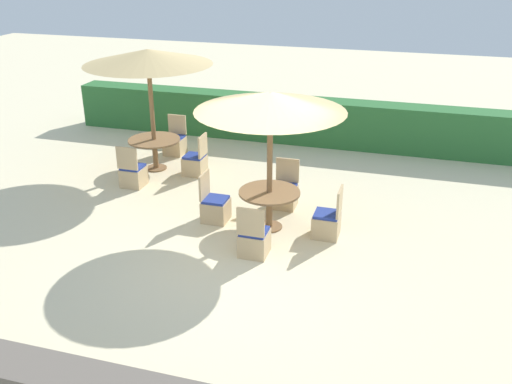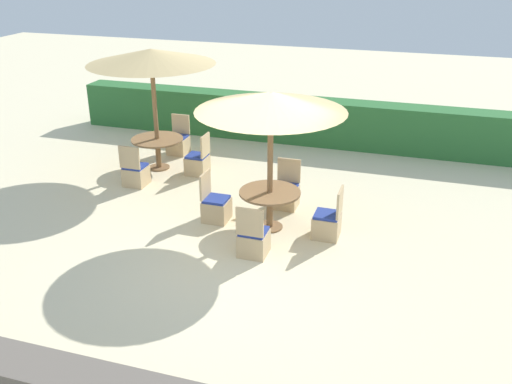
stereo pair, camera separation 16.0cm
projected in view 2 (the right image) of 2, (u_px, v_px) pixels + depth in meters
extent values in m
plane|color=beige|center=(245.00, 255.00, 9.47)|extent=(40.00, 40.00, 0.00)
cube|color=#2D6B33|center=(320.00, 122.00, 14.46)|extent=(13.00, 0.70, 1.14)
cylinder|color=olive|center=(155.00, 113.00, 12.58)|extent=(0.10, 0.10, 2.62)
cone|color=tan|center=(151.00, 56.00, 12.08)|extent=(2.76, 2.76, 0.32)
cylinder|color=olive|center=(159.00, 167.00, 13.10)|extent=(0.48, 0.48, 0.03)
cylinder|color=olive|center=(158.00, 154.00, 12.97)|extent=(0.12, 0.12, 0.67)
cylinder|color=olive|center=(157.00, 139.00, 12.83)|extent=(1.16, 1.16, 0.04)
cube|color=tan|center=(197.00, 165.00, 12.71)|extent=(0.46, 0.46, 0.40)
cube|color=#233893|center=(197.00, 156.00, 12.62)|extent=(0.42, 0.42, 0.05)
cube|color=tan|center=(205.00, 145.00, 12.46)|extent=(0.04, 0.46, 0.48)
cube|color=tan|center=(136.00, 176.00, 12.13)|extent=(0.46, 0.46, 0.40)
cube|color=#233893|center=(135.00, 166.00, 12.04)|extent=(0.42, 0.42, 0.05)
cube|color=tan|center=(129.00, 158.00, 11.75)|extent=(0.46, 0.04, 0.48)
cube|color=tan|center=(178.00, 146.00, 13.92)|extent=(0.46, 0.46, 0.40)
cube|color=#233893|center=(178.00, 137.00, 13.83)|extent=(0.42, 0.42, 0.05)
cube|color=tan|center=(181.00, 124.00, 13.91)|extent=(0.46, 0.04, 0.48)
cylinder|color=olive|center=(270.00, 165.00, 9.91)|extent=(0.10, 0.10, 2.42)
cone|color=tan|center=(271.00, 102.00, 9.45)|extent=(2.58, 2.58, 0.32)
cylinder|color=olive|center=(270.00, 227.00, 10.39)|extent=(0.48, 0.48, 0.03)
cylinder|color=olive|center=(270.00, 211.00, 10.26)|extent=(0.12, 0.12, 0.68)
cylinder|color=olive|center=(270.00, 193.00, 10.11)|extent=(1.10, 1.10, 0.04)
cube|color=tan|center=(286.00, 197.00, 11.12)|extent=(0.46, 0.46, 0.40)
cube|color=#233893|center=(286.00, 187.00, 11.03)|extent=(0.42, 0.42, 0.05)
cube|color=tan|center=(289.00, 170.00, 11.11)|extent=(0.46, 0.04, 0.48)
cube|color=tan|center=(254.00, 243.00, 9.44)|extent=(0.46, 0.46, 0.40)
cube|color=#233893|center=(254.00, 231.00, 9.35)|extent=(0.42, 0.42, 0.05)
cube|color=tan|center=(250.00, 222.00, 9.06)|extent=(0.46, 0.04, 0.48)
cube|color=tan|center=(217.00, 210.00, 10.59)|extent=(0.46, 0.46, 0.40)
cube|color=#233893|center=(216.00, 199.00, 10.50)|extent=(0.42, 0.42, 0.05)
cube|color=tan|center=(205.00, 185.00, 10.45)|extent=(0.04, 0.46, 0.48)
cube|color=tan|center=(326.00, 226.00, 10.00)|extent=(0.46, 0.46, 0.40)
cube|color=#233893|center=(327.00, 215.00, 9.91)|extent=(0.42, 0.42, 0.05)
cube|color=tan|center=(340.00, 202.00, 9.75)|extent=(0.04, 0.46, 0.48)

